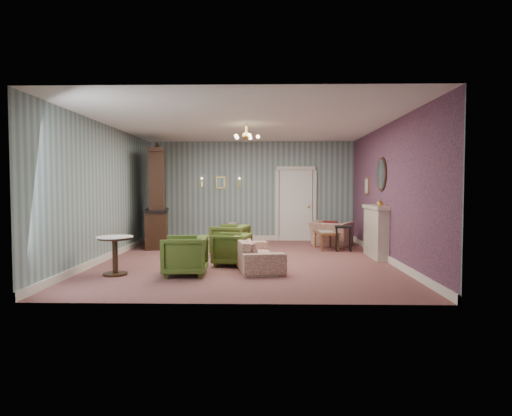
{
  "coord_description": "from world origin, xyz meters",
  "views": [
    {
      "loc": [
        0.4,
        -9.2,
        1.56
      ],
      "look_at": [
        0.2,
        0.4,
        1.1
      ],
      "focal_mm": 30.35,
      "sensor_mm": 36.0,
      "label": 1
    }
  ],
  "objects_px": {
    "fireplace": "(376,232)",
    "pedestal_table": "(115,256)",
    "side_table_black": "(343,239)",
    "olive_chair_c": "(230,239)",
    "dresser": "(157,195)",
    "sofa_chintz": "(256,248)",
    "olive_chair_b": "(232,248)",
    "coffee_table": "(326,240)",
    "wingback_chair": "(332,229)",
    "olive_chair_a": "(185,254)"
  },
  "relations": [
    {
      "from": "wingback_chair",
      "to": "fireplace",
      "type": "bearing_deg",
      "value": 139.11
    },
    {
      "from": "olive_chair_a",
      "to": "fireplace",
      "type": "distance_m",
      "value": 4.38
    },
    {
      "from": "sofa_chintz",
      "to": "side_table_black",
      "type": "bearing_deg",
      "value": -54.82
    },
    {
      "from": "dresser",
      "to": "fireplace",
      "type": "distance_m",
      "value": 5.62
    },
    {
      "from": "olive_chair_c",
      "to": "dresser",
      "type": "height_order",
      "value": "dresser"
    },
    {
      "from": "sofa_chintz",
      "to": "olive_chair_c",
      "type": "bearing_deg",
      "value": 12.92
    },
    {
      "from": "side_table_black",
      "to": "olive_chair_a",
      "type": "bearing_deg",
      "value": -138.34
    },
    {
      "from": "fireplace",
      "to": "side_table_black",
      "type": "height_order",
      "value": "fireplace"
    },
    {
      "from": "wingback_chair",
      "to": "pedestal_table",
      "type": "bearing_deg",
      "value": 72.11
    },
    {
      "from": "sofa_chintz",
      "to": "dresser",
      "type": "distance_m",
      "value": 4.07
    },
    {
      "from": "fireplace",
      "to": "pedestal_table",
      "type": "xyz_separation_m",
      "value": [
        -5.12,
        -2.03,
        -0.23
      ]
    },
    {
      "from": "sofa_chintz",
      "to": "dresser",
      "type": "xyz_separation_m",
      "value": [
        -2.67,
        2.91,
        0.97
      ]
    },
    {
      "from": "sofa_chintz",
      "to": "coffee_table",
      "type": "relative_size",
      "value": 2.21
    },
    {
      "from": "olive_chair_b",
      "to": "dresser",
      "type": "bearing_deg",
      "value": -131.24
    },
    {
      "from": "coffee_table",
      "to": "pedestal_table",
      "type": "height_order",
      "value": "pedestal_table"
    },
    {
      "from": "olive_chair_c",
      "to": "dresser",
      "type": "distance_m",
      "value": 2.7
    },
    {
      "from": "wingback_chair",
      "to": "pedestal_table",
      "type": "distance_m",
      "value": 5.98
    },
    {
      "from": "fireplace",
      "to": "pedestal_table",
      "type": "height_order",
      "value": "fireplace"
    },
    {
      "from": "olive_chair_b",
      "to": "dresser",
      "type": "distance_m",
      "value": 3.63
    },
    {
      "from": "coffee_table",
      "to": "pedestal_table",
      "type": "bearing_deg",
      "value": -142.15
    },
    {
      "from": "sofa_chintz",
      "to": "olive_chair_a",
      "type": "bearing_deg",
      "value": 111.95
    },
    {
      "from": "side_table_black",
      "to": "olive_chair_c",
      "type": "bearing_deg",
      "value": -164.9
    },
    {
      "from": "olive_chair_a",
      "to": "dresser",
      "type": "height_order",
      "value": "dresser"
    },
    {
      "from": "fireplace",
      "to": "side_table_black",
      "type": "relative_size",
      "value": 2.27
    },
    {
      "from": "fireplace",
      "to": "pedestal_table",
      "type": "distance_m",
      "value": 5.52
    },
    {
      "from": "olive_chair_a",
      "to": "wingback_chair",
      "type": "distance_m",
      "value": 5.12
    },
    {
      "from": "olive_chair_b",
      "to": "coffee_table",
      "type": "height_order",
      "value": "olive_chair_b"
    },
    {
      "from": "olive_chair_c",
      "to": "sofa_chintz",
      "type": "height_order",
      "value": "olive_chair_c"
    },
    {
      "from": "coffee_table",
      "to": "side_table_black",
      "type": "xyz_separation_m",
      "value": [
        0.37,
        -0.3,
        0.08
      ]
    },
    {
      "from": "side_table_black",
      "to": "pedestal_table",
      "type": "bearing_deg",
      "value": -147.0
    },
    {
      "from": "olive_chair_a",
      "to": "olive_chair_c",
      "type": "distance_m",
      "value": 2.32
    },
    {
      "from": "sofa_chintz",
      "to": "coffee_table",
      "type": "distance_m",
      "value": 3.0
    },
    {
      "from": "sofa_chintz",
      "to": "fireplace",
      "type": "height_order",
      "value": "fireplace"
    },
    {
      "from": "side_table_black",
      "to": "wingback_chair",
      "type": "bearing_deg",
      "value": 97.22
    },
    {
      "from": "fireplace",
      "to": "olive_chair_c",
      "type": "bearing_deg",
      "value": 176.36
    },
    {
      "from": "dresser",
      "to": "fireplace",
      "type": "height_order",
      "value": "dresser"
    },
    {
      "from": "side_table_black",
      "to": "pedestal_table",
      "type": "distance_m",
      "value": 5.46
    },
    {
      "from": "wingback_chair",
      "to": "olive_chair_b",
      "type": "bearing_deg",
      "value": 80.95
    },
    {
      "from": "olive_chair_a",
      "to": "sofa_chintz",
      "type": "distance_m",
      "value": 1.49
    },
    {
      "from": "fireplace",
      "to": "wingback_chair",
      "type": "bearing_deg",
      "value": 108.98
    },
    {
      "from": "olive_chair_b",
      "to": "fireplace",
      "type": "height_order",
      "value": "fireplace"
    },
    {
      "from": "sofa_chintz",
      "to": "wingback_chair",
      "type": "distance_m",
      "value": 3.74
    },
    {
      "from": "olive_chair_c",
      "to": "wingback_chair",
      "type": "bearing_deg",
      "value": 138.16
    },
    {
      "from": "side_table_black",
      "to": "fireplace",
      "type": "bearing_deg",
      "value": -59.82
    },
    {
      "from": "sofa_chintz",
      "to": "pedestal_table",
      "type": "bearing_deg",
      "value": 97.19
    },
    {
      "from": "olive_chair_a",
      "to": "sofa_chintz",
      "type": "bearing_deg",
      "value": 120.11
    },
    {
      "from": "olive_chair_b",
      "to": "pedestal_table",
      "type": "xyz_separation_m",
      "value": [
        -2.0,
        -1.0,
        -0.01
      ]
    },
    {
      "from": "dresser",
      "to": "olive_chair_a",
      "type": "bearing_deg",
      "value": -80.2
    },
    {
      "from": "olive_chair_b",
      "to": "sofa_chintz",
      "type": "distance_m",
      "value": 0.53
    },
    {
      "from": "sofa_chintz",
      "to": "pedestal_table",
      "type": "height_order",
      "value": "sofa_chintz"
    }
  ]
}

